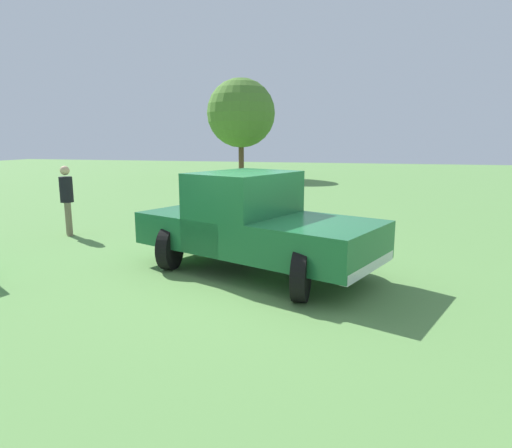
{
  "coord_description": "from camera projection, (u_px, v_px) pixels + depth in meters",
  "views": [
    {
      "loc": [
        7.26,
        2.04,
        2.4
      ],
      "look_at": [
        -0.31,
        0.07,
        0.9
      ],
      "focal_mm": 30.97,
      "sensor_mm": 36.0,
      "label": 1
    }
  ],
  "objects": [
    {
      "name": "ground_plane",
      "position": [
        248.0,
        277.0,
        7.86
      ],
      "size": [
        80.0,
        80.0,
        0.0
      ],
      "primitive_type": "plane",
      "color": "#5B8C47"
    },
    {
      "name": "pickup_truck",
      "position": [
        251.0,
        221.0,
        8.02
      ],
      "size": [
        3.39,
        4.82,
        1.82
      ],
      "rotation": [
        0.0,
        0.0,
        1.19
      ],
      "color": "black",
      "rests_on": "ground_plane"
    },
    {
      "name": "person_bystander",
      "position": [
        67.0,
        196.0,
        11.08
      ],
      "size": [
        0.45,
        0.45,
        1.76
      ],
      "rotation": [
        0.0,
        0.0,
        5.47
      ],
      "color": "#7A6B51",
      "rests_on": "ground_plane"
    },
    {
      "name": "tree_side",
      "position": [
        241.0,
        113.0,
        27.67
      ],
      "size": [
        4.28,
        4.28,
        6.18
      ],
      "color": "brown",
      "rests_on": "ground_plane"
    }
  ]
}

